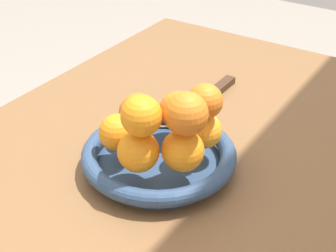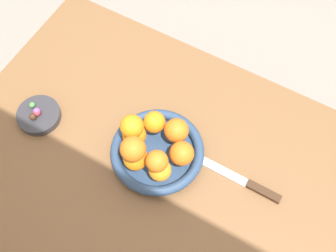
# 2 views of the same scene
# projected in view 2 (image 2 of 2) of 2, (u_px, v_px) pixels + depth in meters

# --- Properties ---
(ground_plane) EXTENTS (6.00, 6.00, 0.00)m
(ground_plane) POSITION_uv_depth(u_px,v_px,m) (163.00, 231.00, 1.75)
(ground_plane) COLOR gray
(dining_table) EXTENTS (1.10, 0.76, 0.74)m
(dining_table) POSITION_uv_depth(u_px,v_px,m) (161.00, 176.00, 1.17)
(dining_table) COLOR brown
(dining_table) RESTS_ON ground_plane
(fruit_bowl) EXTENTS (0.24, 0.24, 0.04)m
(fruit_bowl) POSITION_uv_depth(u_px,v_px,m) (157.00, 152.00, 1.09)
(fruit_bowl) COLOR navy
(fruit_bowl) RESTS_ON dining_table
(candy_dish) EXTENTS (0.12, 0.12, 0.02)m
(candy_dish) POSITION_uv_depth(u_px,v_px,m) (39.00, 115.00, 1.15)
(candy_dish) COLOR #333338
(candy_dish) RESTS_ON dining_table
(orange_0) EXTENTS (0.06, 0.06, 0.06)m
(orange_0) POSITION_uv_depth(u_px,v_px,m) (136.00, 158.00, 1.02)
(orange_0) COLOR orange
(orange_0) RESTS_ON fruit_bowl
(orange_1) EXTENTS (0.06, 0.06, 0.06)m
(orange_1) POSITION_uv_depth(u_px,v_px,m) (160.00, 170.00, 1.01)
(orange_1) COLOR orange
(orange_1) RESTS_ON fruit_bowl
(orange_2) EXTENTS (0.06, 0.06, 0.06)m
(orange_2) POSITION_uv_depth(u_px,v_px,m) (182.00, 153.00, 1.03)
(orange_2) COLOR orange
(orange_2) RESTS_ON fruit_bowl
(orange_3) EXTENTS (0.06, 0.06, 0.06)m
(orange_3) POSITION_uv_depth(u_px,v_px,m) (176.00, 130.00, 1.06)
(orange_3) COLOR orange
(orange_3) RESTS_ON fruit_bowl
(orange_4) EXTENTS (0.06, 0.06, 0.06)m
(orange_4) POSITION_uv_depth(u_px,v_px,m) (154.00, 122.00, 1.07)
(orange_4) COLOR orange
(orange_4) RESTS_ON fruit_bowl
(orange_5) EXTENTS (0.06, 0.06, 0.06)m
(orange_5) POSITION_uv_depth(u_px,v_px,m) (134.00, 135.00, 1.05)
(orange_5) COLOR orange
(orange_5) RESTS_ON fruit_bowl
(orange_6) EXTENTS (0.06, 0.06, 0.06)m
(orange_6) POSITION_uv_depth(u_px,v_px,m) (132.00, 126.00, 1.00)
(orange_6) COLOR orange
(orange_6) RESTS_ON orange_5
(orange_7) EXTENTS (0.05, 0.05, 0.05)m
(orange_7) POSITION_uv_depth(u_px,v_px,m) (157.00, 161.00, 0.97)
(orange_7) COLOR orange
(orange_7) RESTS_ON orange_1
(orange_8) EXTENTS (0.06, 0.06, 0.06)m
(orange_8) POSITION_uv_depth(u_px,v_px,m) (133.00, 149.00, 0.97)
(orange_8) COLOR orange
(orange_8) RESTS_ON orange_0
(candy_ball_0) EXTENTS (0.02, 0.02, 0.02)m
(candy_ball_0) POSITION_uv_depth(u_px,v_px,m) (37.00, 111.00, 1.13)
(candy_ball_0) COLOR #8C4C99
(candy_ball_0) RESTS_ON candy_dish
(candy_ball_1) EXTENTS (0.02, 0.02, 0.02)m
(candy_ball_1) POSITION_uv_depth(u_px,v_px,m) (32.00, 105.00, 1.14)
(candy_ball_1) COLOR #4C9947
(candy_ball_1) RESTS_ON candy_dish
(candy_ball_2) EXTENTS (0.02, 0.02, 0.02)m
(candy_ball_2) POSITION_uv_depth(u_px,v_px,m) (33.00, 117.00, 1.12)
(candy_ball_2) COLOR #472819
(candy_ball_2) RESTS_ON candy_dish
(candy_ball_3) EXTENTS (0.02, 0.02, 0.02)m
(candy_ball_3) POSITION_uv_depth(u_px,v_px,m) (37.00, 112.00, 1.13)
(candy_ball_3) COLOR #C6384C
(candy_ball_3) RESTS_ON candy_dish
(knife) EXTENTS (0.26, 0.02, 0.01)m
(knife) POSITION_uv_depth(u_px,v_px,m) (241.00, 180.00, 1.07)
(knife) COLOR #3F2819
(knife) RESTS_ON dining_table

